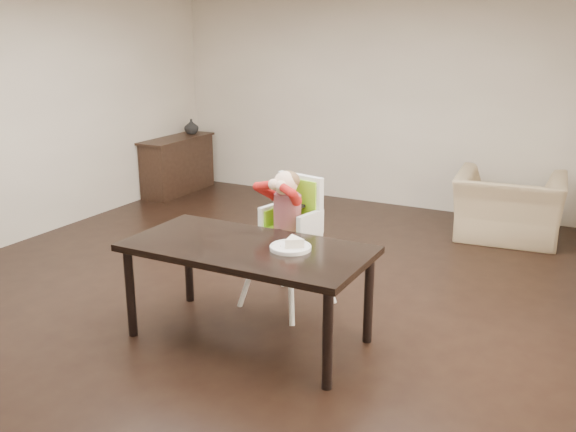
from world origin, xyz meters
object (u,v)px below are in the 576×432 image
object	(u,v)px
high_chair	(289,211)
sideboard	(178,165)
dining_table	(247,256)
armchair	(510,196)

from	to	relation	value
high_chair	sideboard	world-z (taller)	high_chair
dining_table	high_chair	size ratio (longest dim) A/B	1.54
dining_table	armchair	world-z (taller)	armchair
dining_table	sideboard	bearing A→B (deg)	133.41
dining_table	sideboard	distance (m)	4.70
high_chair	armchair	world-z (taller)	high_chair
sideboard	dining_table	bearing A→B (deg)	-46.59
sideboard	high_chair	bearing A→B (deg)	-40.11
dining_table	sideboard	xyz separation A→B (m)	(-3.22, 3.41, -0.27)
armchair	sideboard	size ratio (longest dim) A/B	0.90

